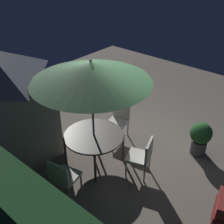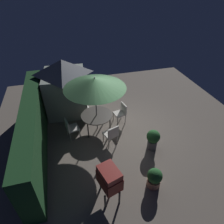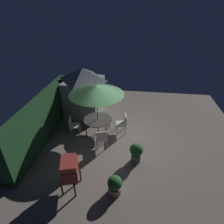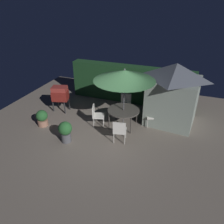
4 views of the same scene
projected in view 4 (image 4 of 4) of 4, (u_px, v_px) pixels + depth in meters
The scene contains 12 objects.
ground_plane at pixel (104, 138), 8.36m from camera, with size 11.00×11.00×0.00m, color #6B6056.
hedge_backdrop at pixel (131, 84), 10.80m from camera, with size 6.06×0.57×1.84m.
garden_shed at pixel (173, 93), 8.86m from camera, with size 2.18×2.06×2.55m.
patio_table at pixel (123, 111), 8.82m from camera, with size 1.30×1.30×0.75m.
patio_umbrella at pixel (124, 75), 8.10m from camera, with size 2.37×2.37×2.46m.
bbq_grill at pixel (60, 94), 9.93m from camera, with size 0.81×0.68×1.20m.
chair_near_shed at pixel (120, 130), 7.90m from camera, with size 0.54×0.55×0.90m.
chair_far_side at pixel (154, 115), 8.91m from camera, with size 0.60×0.60×0.90m.
chair_toward_hedge at pixel (126, 102), 9.90m from camera, with size 0.55×0.55×0.90m.
chair_toward_house at pixel (97, 114), 8.93m from camera, with size 0.59×0.59×0.90m.
potted_plant_by_shed at pixel (42, 118), 9.00m from camera, with size 0.47×0.47×0.70m.
potted_plant_by_grill at pixel (65, 131), 7.95m from camera, with size 0.51×0.51×0.83m.
Camera 4 is at (2.70, -6.32, 4.88)m, focal length 34.92 mm.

